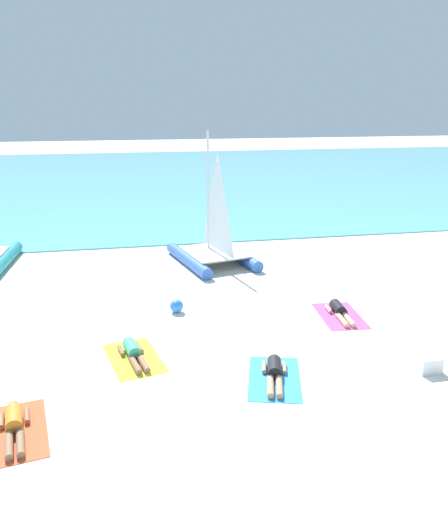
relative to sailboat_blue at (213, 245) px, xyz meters
The scene contains 13 objects.
ground_plane 2.25m from the sailboat_blue, 96.38° to the left, with size 120.00×120.00×0.00m, color silver.
ocean_water 22.70m from the sailboat_blue, 90.60° to the left, with size 120.00×40.00×0.05m, color #5BB2C1.
sailboat_blue is the anchor object (origin of this frame).
towel_leftmost 10.73m from the sailboat_blue, 119.72° to the right, with size 1.10×1.90×0.01m, color #EA5933.
sunbather_leftmost 10.67m from the sailboat_blue, 119.95° to the right, with size 0.68×1.56×0.30m.
towel_center_left 7.58m from the sailboat_blue, 114.30° to the right, with size 1.10×1.90×0.01m, color yellow.
sunbather_center_left 7.51m from the sailboat_blue, 114.61° to the right, with size 0.72×1.56×0.30m.
towel_center_right 8.43m from the sailboat_blue, 91.30° to the right, with size 1.10×1.90×0.01m, color #338CD8.
sunbather_center_right 8.35m from the sailboat_blue, 91.18° to the right, with size 0.80×1.55×0.30m.
towel_rightmost 6.10m from the sailboat_blue, 65.03° to the right, with size 1.10×1.90×0.01m, color #D84C99.
sunbather_rightmost 6.03m from the sailboat_blue, 64.71° to the right, with size 0.58×1.57×0.30m.
beach_ball 4.75m from the sailboat_blue, 112.89° to the right, with size 0.38×0.38×0.38m, color #337FE5.
cooler_box 9.35m from the sailboat_blue, 69.93° to the right, with size 0.50×0.36×0.36m, color white.
Camera 1 is at (-2.97, -10.08, 5.73)m, focal length 36.71 mm.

